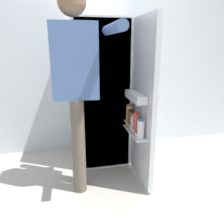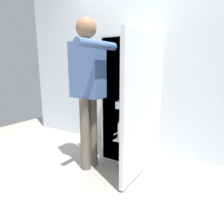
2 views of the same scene
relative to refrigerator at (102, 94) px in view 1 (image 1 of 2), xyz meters
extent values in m
plane|color=#B7B2A8|center=(-0.02, -0.51, -0.80)|extent=(5.80, 5.80, 0.00)
cube|color=silver|center=(-0.02, 0.40, 0.52)|extent=(4.40, 0.10, 2.65)
cube|color=silver|center=(-0.02, 0.05, 0.00)|extent=(0.59, 0.61, 1.60)
cube|color=white|center=(-0.02, -0.25, 0.00)|extent=(0.55, 0.01, 1.56)
cube|color=white|center=(-0.02, -0.21, -0.02)|extent=(0.51, 0.09, 0.01)
cube|color=silver|center=(0.30, -0.54, 0.01)|extent=(0.05, 0.57, 1.56)
cube|color=white|center=(0.22, -0.54, -0.28)|extent=(0.11, 0.44, 0.01)
cylinder|color=silver|center=(0.17, -0.54, -0.22)|extent=(0.01, 0.43, 0.01)
cube|color=white|center=(0.22, -0.54, 0.07)|extent=(0.10, 0.38, 0.07)
cylinder|color=brown|center=(0.22, -0.38, -0.19)|extent=(0.06, 0.06, 0.17)
cylinder|color=black|center=(0.22, -0.38, -0.10)|extent=(0.05, 0.05, 0.02)
cylinder|color=#EDE5CC|center=(0.23, -0.48, -0.21)|extent=(0.06, 0.06, 0.14)
cylinder|color=#B78933|center=(0.23, -0.48, -0.12)|extent=(0.04, 0.04, 0.02)
cylinder|color=#DB4C47|center=(0.22, -0.57, -0.18)|extent=(0.05, 0.05, 0.19)
cylinder|color=#B22D28|center=(0.22, -0.57, -0.08)|extent=(0.05, 0.05, 0.02)
cylinder|color=white|center=(0.22, -0.70, -0.19)|extent=(0.06, 0.06, 0.17)
cylinder|color=#335BB2|center=(0.22, -0.70, -0.10)|extent=(0.05, 0.05, 0.02)
cylinder|color=tan|center=(0.22, -0.36, -0.17)|extent=(0.06, 0.06, 0.21)
cylinder|color=#996623|center=(0.22, -0.36, -0.06)|extent=(0.05, 0.05, 0.02)
cylinder|color=#4C7F3D|center=(-0.13, -0.21, 0.02)|extent=(0.08, 0.08, 0.07)
cylinder|color=#665B4C|center=(-0.32, -0.46, -0.36)|extent=(0.12, 0.12, 0.89)
cylinder|color=#665B4C|center=(-0.32, -0.60, -0.36)|extent=(0.12, 0.12, 0.89)
cube|color=#4C6BA3|center=(-0.32, -0.53, 0.40)|extent=(0.39, 0.23, 0.63)
sphere|color=#936B4C|center=(-0.32, -0.53, 0.86)|extent=(0.23, 0.23, 0.23)
cylinder|color=#4C6BA3|center=(-0.32, -0.34, 0.38)|extent=(0.08, 0.08, 0.59)
cylinder|color=#4C6BA3|center=(-0.03, -0.73, 0.65)|extent=(0.09, 0.59, 0.08)
camera|label=1|loc=(-0.44, -2.49, 0.53)|focal=36.24mm
camera|label=2|loc=(1.19, -2.44, 0.46)|focal=33.09mm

